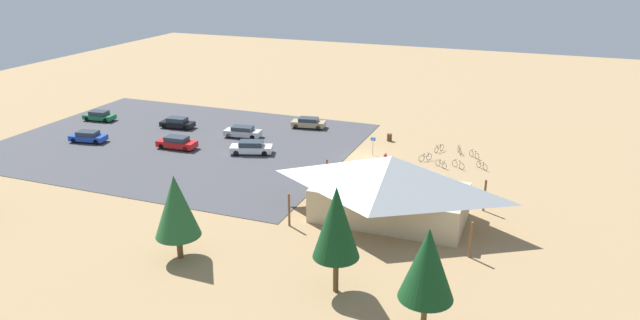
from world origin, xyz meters
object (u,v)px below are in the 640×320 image
(bicycle_silver_yard_center, at_px, (358,178))
(bicycle_black_near_sign, at_px, (373,174))
(pine_center, at_px, (176,206))
(bicycle_purple_yard_left, at_px, (360,166))
(bicycle_yellow_back_row, at_px, (474,155))
(bicycle_teal_edge_south, at_px, (441,164))
(bicycle_white_edge_north, at_px, (458,165))
(car_silver_inner_stall, at_px, (243,132))
(visitor_crossing_yard, at_px, (385,160))
(bike_pavilion, at_px, (390,184))
(bicycle_blue_yard_front, at_px, (425,157))
(bicycle_orange_trailside, at_px, (460,150))
(car_red_second_row, at_px, (177,143))
(lot_sign, at_px, (373,143))
(bicycle_red_front_row, at_px, (482,166))
(pine_midwest, at_px, (336,223))
(pine_far_west, at_px, (428,264))
(bicycle_green_near_porch, at_px, (439,149))
(car_tan_end_stall, at_px, (308,123))
(car_green_by_curb, at_px, (99,116))
(bicycle_silver_lone_west, at_px, (392,172))
(car_blue_mid_lot, at_px, (88,137))
(car_white_back_corner, at_px, (251,147))
(car_black_near_entry, at_px, (177,123))
(trash_bin, at_px, (389,137))

(bicycle_silver_yard_center, bearing_deg, bicycle_black_near_sign, -128.25)
(pine_center, xyz_separation_m, bicycle_purple_yard_left, (-7.05, -23.14, -3.93))
(bicycle_yellow_back_row, distance_m, bicycle_teal_edge_south, 5.32)
(bicycle_white_edge_north, relative_size, car_silver_inner_stall, 0.31)
(bicycle_teal_edge_south, bearing_deg, visitor_crossing_yard, 23.96)
(bike_pavilion, height_order, visitor_crossing_yard, bike_pavilion)
(bicycle_yellow_back_row, xyz_separation_m, bicycle_blue_yard_front, (4.94, 2.98, 0.02))
(bicycle_orange_trailside, distance_m, car_red_second_row, 32.94)
(lot_sign, bearing_deg, bicycle_orange_trailside, -156.33)
(bicycle_red_front_row, height_order, car_silver_inner_stall, car_silver_inner_stall)
(pine_midwest, bearing_deg, pine_far_west, 155.84)
(bicycle_blue_yard_front, xyz_separation_m, bicycle_green_near_porch, (-0.86, -3.63, 0.00))
(bicycle_yellow_back_row, bearing_deg, visitor_crossing_yard, 39.21)
(bicycle_orange_trailside, xyz_separation_m, visitor_crossing_yard, (6.72, 7.77, 0.55))
(pine_center, bearing_deg, bicycle_red_front_row, -124.43)
(pine_midwest, relative_size, car_tan_end_stall, 1.69)
(bicycle_white_edge_north, bearing_deg, bicycle_teal_edge_south, 13.58)
(bike_pavilion, distance_m, car_red_second_row, 29.81)
(bicycle_white_edge_north, bearing_deg, car_green_by_curb, -1.11)
(pine_center, distance_m, bicycle_white_edge_north, 32.35)
(bicycle_green_near_porch, height_order, car_silver_inner_stall, car_silver_inner_stall)
(bicycle_white_edge_north, xyz_separation_m, bicycle_blue_yard_front, (3.76, -1.05, -0.00))
(lot_sign, bearing_deg, bicycle_purple_yard_left, 90.34)
(bicycle_silver_lone_west, distance_m, car_silver_inner_stall, 21.48)
(bike_pavilion, distance_m, pine_far_west, 17.02)
(bicycle_blue_yard_front, bearing_deg, bicycle_red_front_row, 176.50)
(car_red_second_row, height_order, car_tan_end_stall, car_red_second_row)
(car_blue_mid_lot, bearing_deg, car_white_back_corner, -170.87)
(bicycle_white_edge_north, distance_m, car_black_near_entry, 36.70)
(bicycle_silver_lone_west, xyz_separation_m, bicycle_red_front_row, (-8.52, -5.34, 0.00))
(bicycle_green_near_porch, bearing_deg, car_silver_inner_stall, 8.07)
(bicycle_silver_lone_west, distance_m, car_red_second_row, 25.81)
(bicycle_silver_lone_west, relative_size, bicycle_silver_yard_center, 1.23)
(car_tan_end_stall, bearing_deg, bicycle_silver_yard_center, 127.05)
(bicycle_silver_lone_west, height_order, car_blue_mid_lot, car_blue_mid_lot)
(bicycle_black_near_sign, xyz_separation_m, car_tan_end_stall, (12.94, -14.09, 0.34))
(car_tan_end_stall, bearing_deg, lot_sign, 146.45)
(bicycle_black_near_sign, relative_size, bicycle_yellow_back_row, 1.19)
(car_blue_mid_lot, relative_size, visitor_crossing_yard, 2.57)
(bicycle_teal_edge_south, height_order, visitor_crossing_yard, visitor_crossing_yard)
(pine_far_west, bearing_deg, car_silver_inner_stall, -47.33)
(car_white_back_corner, bearing_deg, bicycle_orange_trailside, -158.62)
(pine_far_west, bearing_deg, car_green_by_curb, -31.55)
(lot_sign, distance_m, bicycle_silver_lone_west, 6.71)
(bicycle_red_front_row, xyz_separation_m, car_black_near_entry, (39.06, -1.13, 0.36))
(bicycle_black_near_sign, height_order, car_green_by_curb, car_green_by_curb)
(trash_bin, distance_m, bicycle_purple_yard_left, 10.81)
(lot_sign, distance_m, pine_center, 29.21)
(pine_midwest, height_order, pine_center, pine_midwest)
(car_red_second_row, distance_m, car_silver_inner_stall, 8.43)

